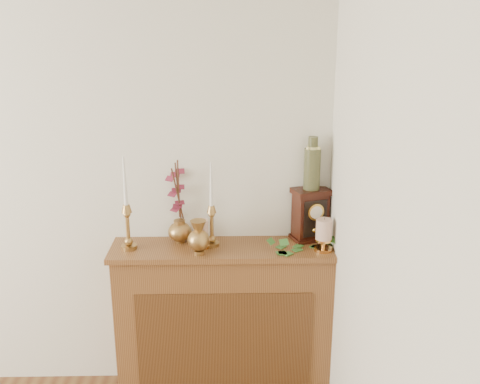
{
  "coord_description": "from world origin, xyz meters",
  "views": [
    {
      "loc": [
        1.43,
        -0.75,
        2.15
      ],
      "look_at": [
        1.49,
        2.05,
        1.26
      ],
      "focal_mm": 42.0,
      "sensor_mm": 36.0,
      "label": 1
    }
  ],
  "objects_px": {
    "candlestick_center": "(212,219)",
    "ceramic_vase": "(312,166)",
    "ginger_jar": "(178,203)",
    "mantel_clock": "(310,215)",
    "candlestick_left": "(127,220)",
    "bud_vase": "(199,238)"
  },
  "relations": [
    {
      "from": "ceramic_vase",
      "to": "mantel_clock",
      "type": "bearing_deg",
      "value": -71.26
    },
    {
      "from": "ceramic_vase",
      "to": "candlestick_center",
      "type": "bearing_deg",
      "value": -171.27
    },
    {
      "from": "candlestick_center",
      "to": "ceramic_vase",
      "type": "relative_size",
      "value": 1.62
    },
    {
      "from": "candlestick_left",
      "to": "candlestick_center",
      "type": "relative_size",
      "value": 1.08
    },
    {
      "from": "candlestick_left",
      "to": "ginger_jar",
      "type": "xyz_separation_m",
      "value": [
        0.26,
        0.12,
        0.05
      ]
    },
    {
      "from": "bud_vase",
      "to": "ginger_jar",
      "type": "distance_m",
      "value": 0.27
    },
    {
      "from": "mantel_clock",
      "to": "candlestick_left",
      "type": "bearing_deg",
      "value": 167.81
    },
    {
      "from": "mantel_clock",
      "to": "bud_vase",
      "type": "bearing_deg",
      "value": 178.77
    },
    {
      "from": "bud_vase",
      "to": "ceramic_vase",
      "type": "relative_size",
      "value": 0.64
    },
    {
      "from": "candlestick_left",
      "to": "candlestick_center",
      "type": "distance_m",
      "value": 0.45
    },
    {
      "from": "candlestick_center",
      "to": "ginger_jar",
      "type": "distance_m",
      "value": 0.22
    },
    {
      "from": "candlestick_left",
      "to": "ceramic_vase",
      "type": "relative_size",
      "value": 1.76
    },
    {
      "from": "candlestick_center",
      "to": "ceramic_vase",
      "type": "bearing_deg",
      "value": 8.73
    },
    {
      "from": "ceramic_vase",
      "to": "ginger_jar",
      "type": "bearing_deg",
      "value": 179.61
    },
    {
      "from": "candlestick_left",
      "to": "candlestick_center",
      "type": "bearing_deg",
      "value": 4.21
    },
    {
      "from": "candlestick_left",
      "to": "bud_vase",
      "type": "distance_m",
      "value": 0.4
    },
    {
      "from": "candlestick_left",
      "to": "ginger_jar",
      "type": "height_order",
      "value": "candlestick_left"
    },
    {
      "from": "ginger_jar",
      "to": "mantel_clock",
      "type": "xyz_separation_m",
      "value": [
        0.74,
        -0.01,
        -0.07
      ]
    },
    {
      "from": "ginger_jar",
      "to": "mantel_clock",
      "type": "height_order",
      "value": "ginger_jar"
    },
    {
      "from": "candlestick_center",
      "to": "ceramic_vase",
      "type": "height_order",
      "value": "ceramic_vase"
    },
    {
      "from": "candlestick_left",
      "to": "mantel_clock",
      "type": "bearing_deg",
      "value": 6.55
    },
    {
      "from": "candlestick_center",
      "to": "mantel_clock",
      "type": "height_order",
      "value": "candlestick_center"
    }
  ]
}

